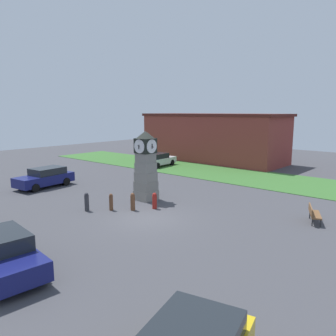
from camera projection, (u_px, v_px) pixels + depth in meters
The scene contains 12 objects.
ground_plane at pixel (147, 219), 18.41m from camera, with size 79.61×79.61×0.00m, color #424247.
clock_tower at pixel (146, 167), 22.09m from camera, with size 1.43×1.39×4.69m.
bollard_near_tower at pixel (155, 201), 20.28m from camera, with size 0.29×0.29×1.01m.
bollard_mid_row at pixel (133, 201), 19.93m from camera, with size 0.28×0.28×1.09m.
bollard_far_row at pixel (111, 202), 19.95m from camera, with size 0.24×0.24×1.04m.
bollard_end_row at pixel (87, 202), 19.79m from camera, with size 0.27×0.27×1.14m.
car_by_building at pixel (2, 255), 11.95m from camera, with size 4.34×2.37×1.57m.
car_far_lot at pixel (45, 177), 26.05m from camera, with size 2.34×4.67×1.54m.
car_silver_hatch at pixel (158, 159), 35.94m from camera, with size 2.32×4.38×1.47m.
bench at pixel (314, 213), 17.74m from camera, with size 1.11×1.68×0.90m.
warehouse_blue_far at pixel (212, 137), 39.83m from camera, with size 17.86×6.87×5.71m.
grass_verge_far at pixel (227, 174), 31.57m from camera, with size 47.76×7.41×0.04m, color #386B2D.
Camera 1 is at (12.38, -12.64, 5.97)m, focal length 35.00 mm.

